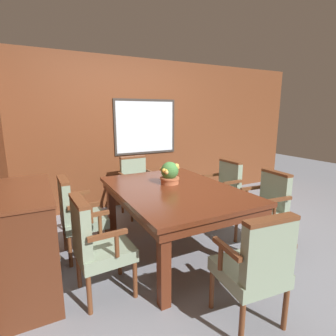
{
  "coord_description": "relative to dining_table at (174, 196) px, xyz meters",
  "views": [
    {
      "loc": [
        -1.43,
        -2.33,
        1.58
      ],
      "look_at": [
        -0.07,
        0.3,
        0.95
      ],
      "focal_mm": 28.0,
      "sensor_mm": 36.0,
      "label": 1
    }
  ],
  "objects": [
    {
      "name": "chair_right_near",
      "position": [
        1.01,
        -0.41,
        -0.16
      ],
      "size": [
        0.49,
        0.52,
        0.91
      ],
      "rotation": [
        0.0,
        0.0,
        -1.66
      ],
      "color": "brown",
      "rests_on": "ground_plane"
    },
    {
      "name": "potted_plant",
      "position": [
        0.04,
        0.18,
        0.22
      ],
      "size": [
        0.23,
        0.23,
        0.26
      ],
      "color": "#B2603D",
      "rests_on": "dining_table"
    },
    {
      "name": "wall_back",
      "position": [
        0.07,
        1.78,
        0.57
      ],
      "size": [
        7.2,
        0.08,
        2.45
      ],
      "color": "brown",
      "rests_on": "ground_plane"
    },
    {
      "name": "dining_table",
      "position": [
        0.0,
        0.0,
        0.0
      ],
      "size": [
        1.25,
        1.76,
        0.75
      ],
      "color": "#562614",
      "rests_on": "ground_plane"
    },
    {
      "name": "chair_left_near",
      "position": [
        -0.96,
        -0.39,
        -0.16
      ],
      "size": [
        0.47,
        0.51,
        0.91
      ],
      "rotation": [
        0.0,
        0.0,
        1.62
      ],
      "color": "brown",
      "rests_on": "ground_plane"
    },
    {
      "name": "sideboard_cabinet",
      "position": [
        -1.48,
        -0.0,
        -0.19
      ],
      "size": [
        0.47,
        1.11,
        0.93
      ],
      "color": "#512816",
      "rests_on": "ground_plane"
    },
    {
      "name": "chair_head_far",
      "position": [
        0.02,
        1.26,
        -0.16
      ],
      "size": [
        0.51,
        0.47,
        0.91
      ],
      "rotation": [
        0.0,
        0.0,
        0.04
      ],
      "color": "brown",
      "rests_on": "ground_plane"
    },
    {
      "name": "chair_left_far",
      "position": [
        -1.0,
        0.37,
        -0.16
      ],
      "size": [
        0.46,
        0.5,
        0.91
      ],
      "rotation": [
        0.0,
        0.0,
        1.59
      ],
      "color": "brown",
      "rests_on": "ground_plane"
    },
    {
      "name": "chair_head_near",
      "position": [
        -0.01,
        -1.25,
        -0.16
      ],
      "size": [
        0.53,
        0.49,
        0.91
      ],
      "rotation": [
        0.0,
        0.0,
        3.04
      ],
      "color": "brown",
      "rests_on": "ground_plane"
    },
    {
      "name": "chair_right_far",
      "position": [
        1.02,
        0.38,
        -0.16
      ],
      "size": [
        0.46,
        0.5,
        0.91
      ],
      "rotation": [
        0.0,
        0.0,
        -1.57
      ],
      "color": "brown",
      "rests_on": "ground_plane"
    },
    {
      "name": "ground_plane",
      "position": [
        0.07,
        -0.15,
        -0.66
      ],
      "size": [
        14.0,
        14.0,
        0.0
      ],
      "primitive_type": "plane",
      "color": "gray"
    }
  ]
}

